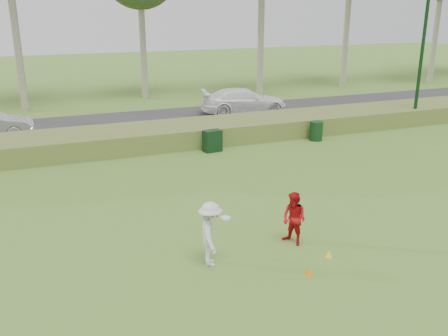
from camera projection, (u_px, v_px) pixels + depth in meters
name	position (u px, v px, depth m)	size (l,w,h in m)	color
ground	(279.00, 260.00, 13.07)	(120.00, 120.00, 0.00)	#467426
reed_strip	(163.00, 136.00, 23.55)	(80.00, 3.00, 0.90)	#576D2B
park_road	(140.00, 122.00, 28.10)	(80.00, 6.00, 0.06)	#2D2D2D
lamp_post	(426.00, 20.00, 25.88)	(0.70, 0.70, 8.18)	black
player_white	(211.00, 234.00, 12.60)	(0.97, 1.21, 1.69)	silver
player_red	(294.00, 219.00, 13.72)	(0.73, 0.57, 1.50)	#B40F13
cone_orange	(309.00, 271.00, 12.27)	(0.22, 0.22, 0.24)	orange
cone_yellow	(329.00, 254.00, 13.18)	(0.18, 0.18, 0.20)	yellow
utility_cabinet	(212.00, 141.00, 22.48)	(0.79, 0.49, 0.99)	black
trash_bin	(316.00, 131.00, 24.32)	(0.63, 0.63, 0.94)	#113317
car_right	(244.00, 101.00, 30.04)	(2.09, 5.14, 1.49)	white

